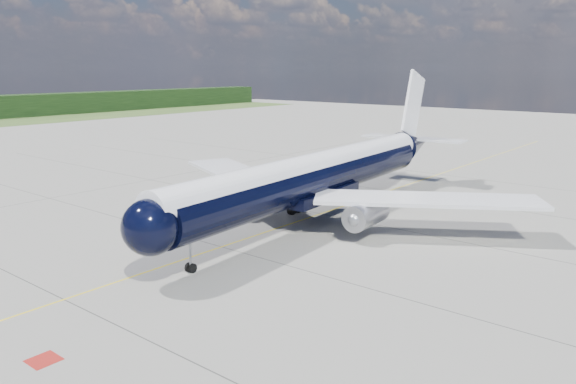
{
  "coord_description": "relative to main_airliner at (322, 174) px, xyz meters",
  "views": [
    {
      "loc": [
        34.74,
        -23.11,
        15.57
      ],
      "look_at": [
        1.71,
        17.26,
        4.0
      ],
      "focal_mm": 35.0,
      "sensor_mm": 36.0,
      "label": 1
    }
  ],
  "objects": [
    {
      "name": "taxiway_centerline",
      "position": [
        -1.24,
        1.62,
        -4.77
      ],
      "size": [
        0.16,
        160.0,
        0.01
      ],
      "primitive_type": "cube",
      "color": "yellow",
      "rests_on": "ground"
    },
    {
      "name": "ground",
      "position": [
        -1.24,
        6.62,
        -4.78
      ],
      "size": [
        320.0,
        320.0,
        0.0
      ],
      "primitive_type": "plane",
      "color": "gray",
      "rests_on": "ground"
    },
    {
      "name": "main_airliner",
      "position": [
        0.0,
        0.0,
        0.0
      ],
      "size": [
        43.67,
        53.31,
        15.39
      ],
      "rotation": [
        0.0,
        0.0,
        0.08
      ],
      "color": "black",
      "rests_on": "ground"
    },
    {
      "name": "red_marking",
      "position": [
        5.56,
        -33.38,
        -4.77
      ],
      "size": [
        1.6,
        1.6,
        0.01
      ],
      "primitive_type": "cube",
      "color": "maroon",
      "rests_on": "ground"
    }
  ]
}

